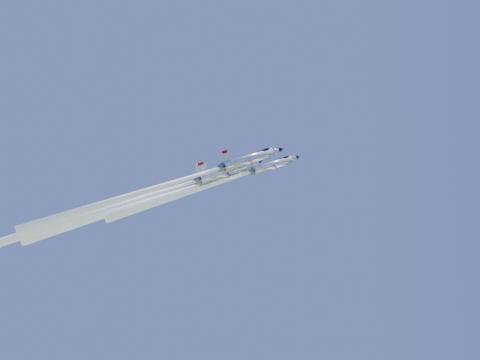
% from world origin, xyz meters
% --- Properties ---
extents(jet_lead, '(26.80, 27.12, 32.62)m').
position_xyz_m(jet_lead, '(-3.95, -4.50, 91.35)').
color(jet_lead, white).
extents(jet_left, '(30.60, 30.94, 37.04)m').
position_xyz_m(jet_left, '(-15.84, -7.94, 88.06)').
color(jet_left, white).
extents(jet_right, '(31.50, 31.94, 38.76)m').
position_xyz_m(jet_right, '(-9.55, -16.76, 89.25)').
color(jet_right, white).
extents(jet_slot, '(40.37, 41.73, 55.28)m').
position_xyz_m(jet_slot, '(-21.51, -18.59, 84.45)').
color(jet_slot, white).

